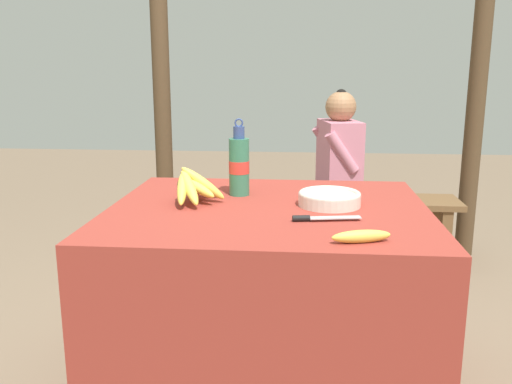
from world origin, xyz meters
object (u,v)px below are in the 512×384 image
object	(u,v)px
banana_bunch_ripe	(194,184)
serving_bowl	(329,198)
support_post_near	(161,77)
support_post_far	(478,77)
banana_bunch_green	(242,187)
loose_banana_front	(361,236)
water_bottle	(239,165)
wooden_bench	(314,207)
seated_vendor	(331,167)
knife	(317,218)

from	to	relation	value
banana_bunch_ripe	serving_bowl	distance (m)	0.49
support_post_near	support_post_far	size ratio (longest dim) A/B	1.00
serving_bowl	support_post_far	distance (m)	1.93
serving_bowl	banana_bunch_green	world-z (taller)	serving_bowl
serving_bowl	support_post_near	xyz separation A→B (m)	(-1.01, 1.62, 0.39)
loose_banana_front	water_bottle	bearing A→B (deg)	126.30
banana_bunch_ripe	support_post_near	bearing A→B (deg)	108.16
wooden_bench	support_post_far	distance (m)	1.29
water_bottle	banana_bunch_green	xyz separation A→B (m)	(-0.13, 1.22, -0.36)
banana_bunch_green	support_post_far	world-z (taller)	support_post_far
support_post_near	banana_bunch_ripe	bearing A→B (deg)	-71.84
seated_vendor	knife	bearing A→B (deg)	73.73
loose_banana_front	wooden_bench	distance (m)	1.81
seated_vendor	banana_bunch_green	distance (m)	0.56
water_bottle	support_post_near	bearing A→B (deg)	114.55
banana_bunch_ripe	seated_vendor	distance (m)	1.43
banana_bunch_green	serving_bowl	bearing A→B (deg)	-71.08
loose_banana_front	support_post_near	bearing A→B (deg)	118.01
water_bottle	banana_bunch_green	world-z (taller)	water_bottle
serving_bowl	seated_vendor	distance (m)	1.32
banana_bunch_ripe	support_post_far	size ratio (longest dim) A/B	0.13
banana_bunch_ripe	seated_vendor	xyz separation A→B (m)	(0.56, 1.31, -0.16)
banana_bunch_ripe	serving_bowl	xyz separation A→B (m)	(0.48, -0.01, -0.04)
serving_bowl	water_bottle	world-z (taller)	water_bottle
wooden_bench	seated_vendor	bearing A→B (deg)	-23.68
serving_bowl	banana_bunch_green	xyz separation A→B (m)	(-0.47, 1.36, -0.27)
serving_bowl	support_post_far	world-z (taller)	support_post_far
wooden_bench	banana_bunch_green	size ratio (longest dim) A/B	6.52
banana_bunch_ripe	knife	world-z (taller)	banana_bunch_ripe
loose_banana_front	seated_vendor	distance (m)	1.73
support_post_near	support_post_far	xyz separation A→B (m)	(1.98, 0.00, 0.00)
water_bottle	support_post_far	xyz separation A→B (m)	(1.30, 1.48, 0.31)
serving_bowl	banana_bunch_ripe	bearing A→B (deg)	178.97
wooden_bench	seated_vendor	world-z (taller)	seated_vendor
support_post_near	serving_bowl	bearing A→B (deg)	-57.99
serving_bowl	knife	bearing A→B (deg)	-103.38
wooden_bench	banana_bunch_green	bearing A→B (deg)	179.62
seated_vendor	support_post_far	world-z (taller)	support_post_far
banana_bunch_ripe	banana_bunch_green	bearing A→B (deg)	89.25
wooden_bench	support_post_far	size ratio (longest dim) A/B	0.76
water_bottle	seated_vendor	world-z (taller)	seated_vendor
wooden_bench	support_post_far	bearing A→B (deg)	14.87
banana_bunch_ripe	wooden_bench	xyz separation A→B (m)	(0.46, 1.35, -0.42)
wooden_bench	loose_banana_front	bearing A→B (deg)	-86.98
water_bottle	seated_vendor	bearing A→B (deg)	71.00
wooden_bench	support_post_far	xyz separation A→B (m)	(0.99, 0.26, 0.78)
seated_vendor	support_post_far	distance (m)	1.08
banana_bunch_ripe	support_post_far	xyz separation A→B (m)	(1.45, 1.61, 0.36)
loose_banana_front	seated_vendor	size ratio (longest dim) A/B	0.16
serving_bowl	loose_banana_front	bearing A→B (deg)	-80.52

